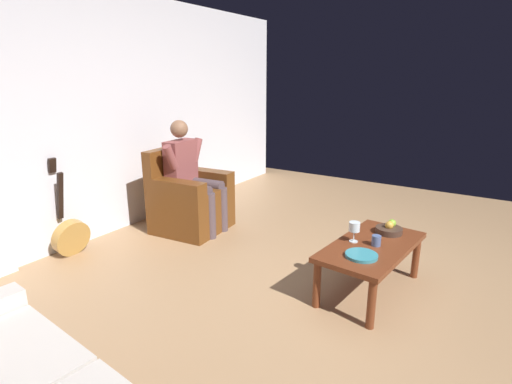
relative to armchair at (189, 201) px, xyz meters
name	(u,v)px	position (x,y,z in m)	size (l,w,h in m)	color
ground_plane	(354,294)	(0.39, 2.09, -0.34)	(7.22, 7.22, 0.00)	#A17B56
wall_back	(111,116)	(0.39, -0.71, 0.95)	(6.41, 0.06, 2.58)	silver
armchair	(189,201)	(0.00, 0.00, 0.00)	(0.80, 0.77, 0.93)	brown
person_seated	(191,173)	(0.00, 0.04, 0.33)	(0.66, 0.63, 1.24)	brown
coffee_table	(371,251)	(0.27, 2.17, 0.01)	(1.10, 0.64, 0.41)	#632E18
guitar	(70,234)	(1.16, -0.51, -0.12)	(0.36, 0.27, 0.96)	#B2833E
wine_glass_near	(354,228)	(0.30, 2.03, 0.19)	(0.09, 0.09, 0.17)	silver
fruit_bowl	(389,229)	(-0.05, 2.22, 0.11)	(0.22, 0.22, 0.11)	#412D23
decorative_dish	(361,255)	(0.54, 2.17, 0.09)	(0.24, 0.24, 0.02)	teal
candle_jar	(376,241)	(0.28, 2.21, 0.12)	(0.07, 0.07, 0.08)	#4C5F8E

